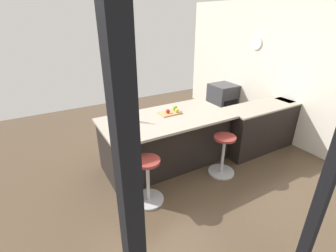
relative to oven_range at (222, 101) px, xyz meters
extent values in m
plane|color=brown|center=(2.45, 1.13, -0.44)|extent=(7.42, 7.42, 0.00)
cube|color=black|center=(2.97, 3.98, 0.94)|extent=(0.05, 0.06, 2.64)
cube|color=silver|center=(-0.35, 1.13, 0.95)|extent=(0.12, 5.71, 2.78)
cylinder|color=white|center=(-0.28, 0.58, 1.46)|extent=(0.03, 0.28, 0.28)
cube|color=black|center=(0.00, 1.59, 0.00)|extent=(2.48, 0.60, 0.88)
cube|color=#9E9384|center=(0.00, 1.59, 0.45)|extent=(2.48, 0.60, 0.03)
cube|color=#38383D|center=(-0.31, 1.59, 0.41)|extent=(0.44, 0.36, 0.12)
cylinder|color=#B7B7BC|center=(-0.31, 1.44, 0.61)|extent=(0.02, 0.02, 0.28)
cube|color=#38383D|center=(0.00, 0.00, 0.00)|extent=(0.60, 0.60, 0.88)
cube|color=black|center=(0.00, 0.30, -0.04)|extent=(0.44, 0.01, 0.32)
cube|color=black|center=(2.34, 1.18, 0.00)|extent=(2.11, 0.92, 0.88)
cube|color=#9E9384|center=(2.34, 1.23, 0.46)|extent=(2.17, 1.12, 0.04)
cylinder|color=#B7B7BC|center=(1.66, 1.91, -0.42)|extent=(0.44, 0.44, 0.03)
cylinder|color=#B7B7BC|center=(1.66, 1.91, -0.10)|extent=(0.05, 0.05, 0.64)
cylinder|color=maroon|center=(1.66, 1.91, 0.24)|extent=(0.36, 0.36, 0.04)
cylinder|color=#B7B7BC|center=(3.03, 1.91, -0.42)|extent=(0.44, 0.44, 0.03)
cylinder|color=#B7B7BC|center=(3.03, 1.91, -0.10)|extent=(0.05, 0.05, 0.64)
cylinder|color=maroon|center=(3.03, 1.91, 0.24)|extent=(0.36, 0.36, 0.04)
cube|color=tan|center=(2.21, 1.10, 0.49)|extent=(0.36, 0.24, 0.02)
sphere|color=#609E2D|center=(2.07, 1.05, 0.54)|extent=(0.08, 0.08, 0.08)
sphere|color=red|center=(2.25, 1.12, 0.54)|extent=(0.07, 0.07, 0.07)
sphere|color=gold|center=(2.10, 1.16, 0.54)|extent=(0.07, 0.07, 0.07)
cylinder|color=silver|center=(2.90, 1.07, 0.59)|extent=(0.06, 0.06, 0.22)
cylinder|color=silver|center=(2.90, 1.07, 0.74)|extent=(0.03, 0.03, 0.08)
cylinder|color=#B7B7BC|center=(2.90, 1.07, 0.79)|extent=(0.03, 0.03, 0.02)
camera|label=1|loc=(4.15, 4.44, 2.03)|focal=25.80mm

